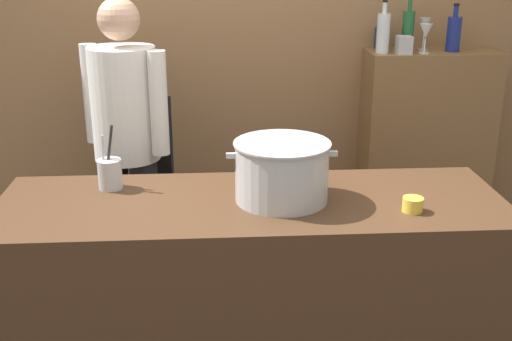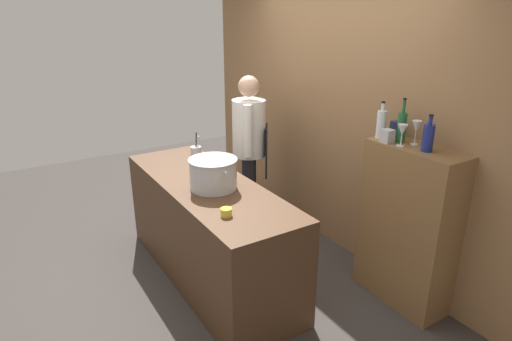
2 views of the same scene
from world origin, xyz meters
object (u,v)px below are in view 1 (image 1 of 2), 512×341
object	(u,v)px
butter_jar	(413,204)
wine_glass_wide	(424,27)
spice_tin_navy	(382,39)
utensil_crock	(110,173)
wine_bottle_cobalt	(454,33)
spice_tin_silver	(404,45)
wine_glass_tall	(426,32)
stockpot_large	(282,172)
chef	(127,135)
wine_bottle_clear	(383,32)
wine_bottle_green	(408,30)

from	to	relation	value
butter_jar	wine_glass_wide	world-z (taller)	wine_glass_wide
butter_jar	spice_tin_navy	world-z (taller)	spice_tin_navy
utensil_crock	spice_tin_navy	xyz separation A→B (m)	(1.44, 1.09, 0.41)
wine_bottle_cobalt	spice_tin_silver	distance (m)	0.32
wine_bottle_cobalt	spice_tin_silver	world-z (taller)	wine_bottle_cobalt
wine_glass_wide	spice_tin_navy	world-z (taller)	wine_glass_wide
butter_jar	wine_glass_tall	world-z (taller)	wine_glass_tall
wine_glass_tall	stockpot_large	bearing A→B (deg)	-129.67
utensil_crock	wine_glass_tall	size ratio (longest dim) A/B	1.71
spice_tin_silver	butter_jar	bearing A→B (deg)	-103.03
stockpot_large	wine_bottle_cobalt	bearing A→B (deg)	46.64
chef	wine_bottle_cobalt	distance (m)	1.92
wine_bottle_clear	spice_tin_navy	distance (m)	0.15
wine_bottle_clear	wine_glass_tall	xyz separation A→B (m)	(0.23, -0.03, 0.00)
wine_bottle_clear	wine_bottle_green	bearing A→B (deg)	17.98
butter_jar	chef	bearing A→B (deg)	142.78
spice_tin_navy	butter_jar	bearing A→B (deg)	-98.22
stockpot_large	spice_tin_navy	size ratio (longest dim) A/B	3.66
wine_bottle_green	wine_bottle_clear	world-z (taller)	wine_bottle_green
butter_jar	spice_tin_silver	size ratio (longest dim) A/B	0.82
wine_bottle_green	wine_bottle_cobalt	world-z (taller)	wine_bottle_green
butter_jar	wine_bottle_green	size ratio (longest dim) A/B	0.25
chef	wine_bottle_green	bearing A→B (deg)	-132.13
spice_tin_silver	chef	bearing A→B (deg)	-168.50
wine_glass_tall	utensil_crock	bearing A→B (deg)	-150.71
stockpot_large	spice_tin_silver	bearing A→B (deg)	53.98
chef	butter_jar	bearing A→B (deg)	176.19
butter_jar	spice_tin_silver	bearing A→B (deg)	76.97
utensil_crock	wine_bottle_clear	xyz separation A→B (m)	(1.41, 0.95, 0.46)
chef	wine_bottle_green	xyz separation A→B (m)	(1.56, 0.40, 0.48)
stockpot_large	utensil_crock	distance (m)	0.75
wine_bottle_cobalt	spice_tin_silver	bearing A→B (deg)	-166.88
wine_bottle_clear	spice_tin_silver	xyz separation A→B (m)	(0.11, -0.04, -0.06)
wine_bottle_clear	wine_glass_tall	bearing A→B (deg)	-7.61
wine_bottle_cobalt	wine_glass_tall	bearing A→B (deg)	-162.16
butter_jar	wine_glass_wide	xyz separation A→B (m)	(0.44, 1.37, 0.52)
chef	wine_bottle_cobalt	world-z (taller)	chef
wine_bottle_green	spice_tin_silver	xyz separation A→B (m)	(-0.04, -0.09, -0.07)
wine_bottle_cobalt	spice_tin_navy	world-z (taller)	wine_bottle_cobalt
utensil_crock	spice_tin_silver	size ratio (longest dim) A/B	2.80
spice_tin_silver	utensil_crock	bearing A→B (deg)	-149.12
spice_tin_navy	wine_glass_tall	bearing A→B (deg)	-40.04
butter_jar	wine_glass_wide	bearing A→B (deg)	72.30
spice_tin_silver	wine_glass_tall	bearing A→B (deg)	5.70
chef	utensil_crock	distance (m)	0.60
chef	wine_bottle_clear	world-z (taller)	chef
utensil_crock	wine_bottle_clear	distance (m)	1.76
utensil_crock	wine_bottle_cobalt	size ratio (longest dim) A/B	1.06
stockpot_large	butter_jar	distance (m)	0.54
wine_glass_tall	wine_glass_wide	bearing A→B (deg)	76.26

